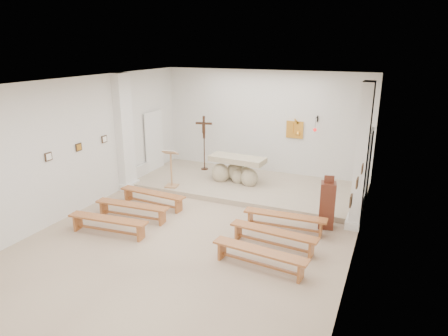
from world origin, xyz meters
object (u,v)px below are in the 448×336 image
at_px(bench_right_front, 285,218).
at_px(bench_right_third, 260,255).
at_px(crucifix_stand, 204,139).
at_px(donation_pedestal, 327,205).
at_px(bench_left_third, 108,222).
at_px(lectern, 171,168).
at_px(bench_right_second, 273,235).
at_px(bench_left_second, 132,208).
at_px(altar, 237,171).
at_px(bench_left_front, 153,196).

bearing_deg(bench_right_front, bench_right_third, -92.91).
relative_size(crucifix_stand, bench_right_front, 0.93).
xyz_separation_m(donation_pedestal, bench_left_third, (-4.59, -2.44, -0.27)).
bearing_deg(bench_left_third, lectern, 86.88).
xyz_separation_m(donation_pedestal, bench_right_second, (-0.87, -1.52, -0.27)).
height_order(bench_left_second, bench_right_third, same).
distance_m(crucifix_stand, bench_right_third, 6.34).
xyz_separation_m(bench_right_front, bench_right_third, (0.00, -1.86, 0.00)).
xyz_separation_m(crucifix_stand, donation_pedestal, (4.59, -2.61, -0.64)).
bearing_deg(altar, bench_left_third, -105.45).
distance_m(donation_pedestal, bench_left_third, 5.21).
bearing_deg(bench_left_second, bench_right_third, -18.12).
height_order(lectern, bench_left_third, lectern).
distance_m(bench_left_second, bench_right_third, 3.84).
relative_size(altar, bench_left_front, 0.89).
distance_m(bench_right_front, bench_right_third, 1.86).
height_order(bench_right_front, bench_left_third, same).
bearing_deg(bench_left_third, bench_right_third, -5.50).
bearing_deg(lectern, bench_right_second, -38.77).
relative_size(crucifix_stand, bench_left_front, 0.93).
xyz_separation_m(bench_left_front, bench_right_front, (3.72, 0.00, 0.00)).
bearing_deg(bench_right_front, lectern, 159.48).
relative_size(altar, bench_left_second, 0.89).
bearing_deg(bench_right_front, crucifix_stand, 136.42).
xyz_separation_m(donation_pedestal, bench_left_second, (-4.59, -1.52, -0.27)).
bearing_deg(bench_left_front, altar, 62.49).
bearing_deg(bench_right_front, bench_left_second, -168.91).
relative_size(crucifix_stand, bench_right_third, 0.93).
xyz_separation_m(altar, lectern, (-1.62, -1.23, 0.24)).
distance_m(crucifix_stand, bench_left_second, 4.23).
distance_m(lectern, bench_left_second, 2.19).
height_order(crucifix_stand, bench_right_second, crucifix_stand).
xyz_separation_m(altar, bench_left_third, (-1.49, -4.31, -0.18)).
bearing_deg(bench_right_third, bench_right_second, 95.57).
bearing_deg(bench_left_third, bench_right_front, 21.00).
height_order(lectern, bench_left_front, lectern).
xyz_separation_m(altar, bench_left_front, (-1.49, -2.45, -0.18)).
distance_m(donation_pedestal, bench_left_front, 4.64).
bearing_deg(bench_left_front, bench_left_third, -86.22).
bearing_deg(crucifix_stand, bench_left_front, -102.41).
height_order(bench_right_front, bench_right_third, same).
distance_m(bench_left_third, bench_right_third, 3.72).
distance_m(crucifix_stand, bench_right_second, 5.63).
distance_m(crucifix_stand, bench_left_third, 5.14).
xyz_separation_m(donation_pedestal, bench_left_front, (-4.59, -0.59, -0.27)).
xyz_separation_m(bench_right_front, bench_left_second, (-3.72, -0.93, 0.00)).
height_order(lectern, bench_right_third, lectern).
distance_m(crucifix_stand, bench_left_front, 3.33).
xyz_separation_m(crucifix_stand, bench_left_second, (0.00, -4.13, -0.91)).
relative_size(donation_pedestal, bench_left_third, 0.66).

